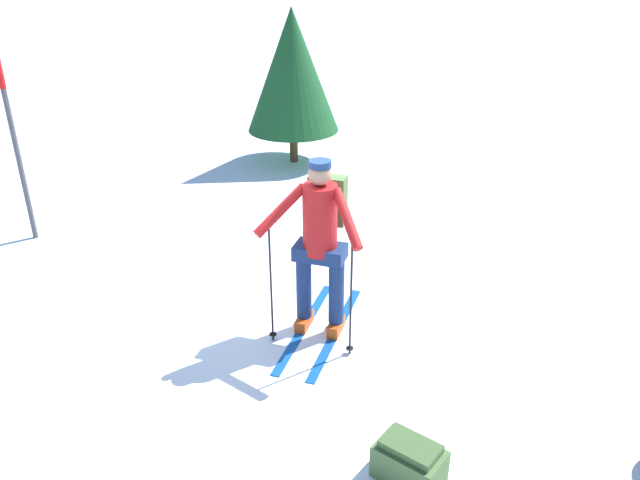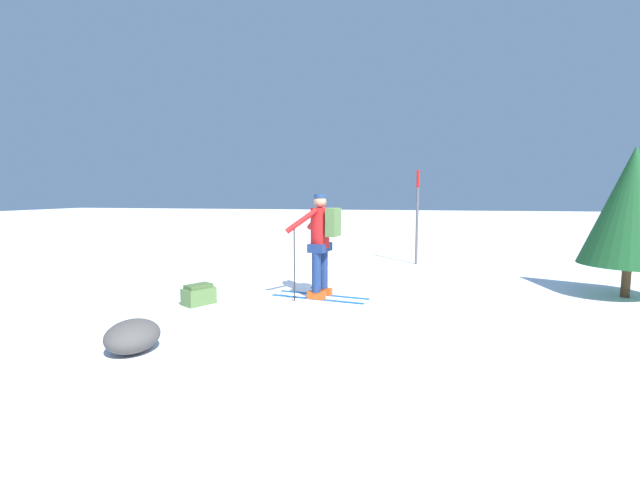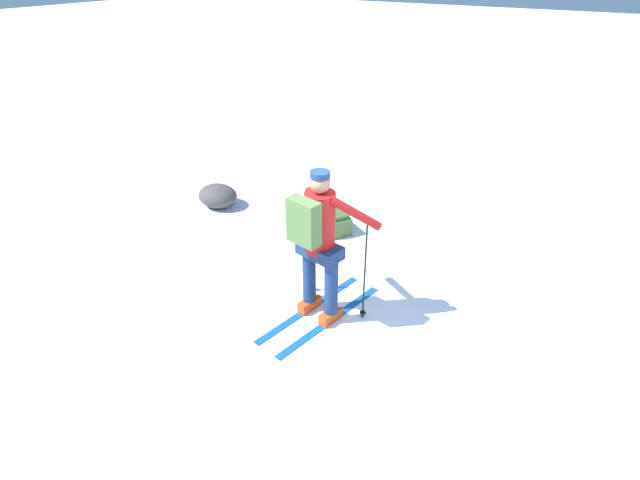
% 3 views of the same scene
% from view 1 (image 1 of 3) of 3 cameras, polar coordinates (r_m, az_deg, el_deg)
% --- Properties ---
extents(ground_plane, '(80.00, 80.00, 0.00)m').
position_cam_1_polar(ground_plane, '(6.69, -4.46, -5.90)').
color(ground_plane, white).
extents(skier, '(1.01, 1.71, 1.76)m').
position_cam_1_polar(skier, '(5.79, 0.06, 0.31)').
color(skier, '#144C9E').
rests_on(skier, ground_plane).
extents(dropped_backpack, '(0.57, 0.51, 0.33)m').
position_cam_1_polar(dropped_backpack, '(4.75, 8.17, -19.43)').
color(dropped_backpack, '#4C6B38').
rests_on(dropped_backpack, ground_plane).
extents(trail_marker, '(0.07, 0.07, 2.36)m').
position_cam_1_polar(trail_marker, '(8.49, -26.21, 8.56)').
color(trail_marker, '#4C4C51').
rests_on(trail_marker, ground_plane).
extents(pine_tree, '(1.54, 1.54, 2.57)m').
position_cam_1_polar(pine_tree, '(10.62, -2.55, 15.24)').
color(pine_tree, '#4C331E').
rests_on(pine_tree, ground_plane).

